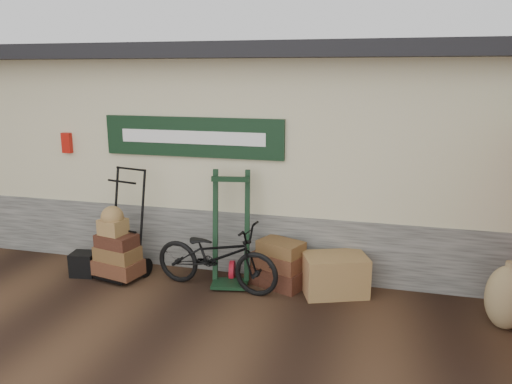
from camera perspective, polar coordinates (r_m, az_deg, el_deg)
ground at (r=6.57m, az=-7.49°, el=-12.08°), size 80.00×80.00×0.00m
station_building at (r=8.60m, az=-0.96°, el=5.47°), size 14.40×4.10×3.20m
porter_trolley at (r=7.23m, az=-14.81°, el=-3.38°), size 0.89×0.74×1.56m
green_barrow at (r=6.71m, az=-2.90°, el=-4.22°), size 0.64×0.57×1.56m
suitcase_stack at (r=6.81m, az=2.64°, el=-8.05°), size 0.84×0.70×0.64m
wicker_hamper at (r=6.65m, az=9.00°, el=-9.30°), size 0.94×0.78×0.52m
black_trunk at (r=7.58m, az=-19.07°, el=-7.77°), size 0.37×0.33×0.34m
bicycle at (r=6.65m, az=-4.57°, el=-6.87°), size 0.83×1.82×1.02m
burlap_sack_left at (r=6.35m, az=26.74°, el=-10.73°), size 0.58×0.54×0.75m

